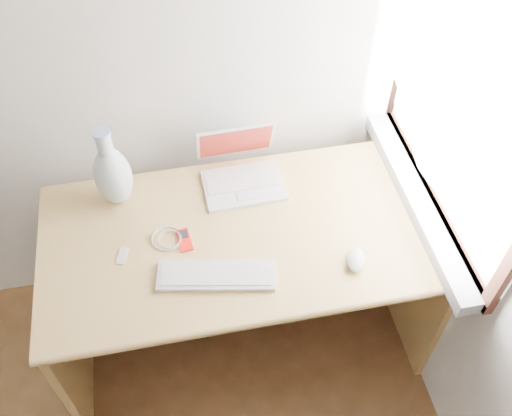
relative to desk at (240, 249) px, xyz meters
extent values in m
cube|color=white|center=(0.72, -0.08, 0.78)|extent=(0.01, 0.90, 1.00)
cube|color=gray|center=(0.66, -0.08, 0.25)|extent=(0.10, 0.96, 0.06)
cube|color=white|center=(0.64, -0.08, 0.81)|extent=(0.02, 0.84, 0.92)
cube|color=tan|center=(0.00, -0.09, 0.21)|extent=(1.45, 0.72, 0.03)
cube|color=tan|center=(-0.71, -0.09, -0.18)|extent=(0.03, 0.68, 0.73)
cube|color=tan|center=(0.71, -0.09, -0.18)|extent=(0.03, 0.68, 0.73)
cube|color=tan|center=(0.00, 0.26, -0.06)|extent=(1.38, 0.03, 0.49)
cube|color=white|center=(0.04, 0.13, 0.23)|extent=(0.31, 0.22, 0.01)
cube|color=silver|center=(0.04, 0.13, 0.24)|extent=(0.28, 0.12, 0.00)
cube|color=white|center=(0.04, 0.23, 0.33)|extent=(0.30, 0.09, 0.19)
cube|color=maroon|center=(0.04, 0.23, 0.33)|extent=(0.28, 0.07, 0.17)
cube|color=silver|center=(-0.12, -0.26, 0.23)|extent=(0.41, 0.19, 0.02)
cube|color=silver|center=(-0.12, -0.26, 0.24)|extent=(0.38, 0.16, 0.00)
ellipsoid|color=white|center=(0.36, -0.29, 0.24)|extent=(0.10, 0.12, 0.04)
cube|color=red|center=(-0.21, -0.09, 0.23)|extent=(0.05, 0.10, 0.01)
cube|color=black|center=(-0.21, -0.09, 0.23)|extent=(0.04, 0.04, 0.00)
torus|color=silver|center=(-0.27, -0.07, 0.22)|extent=(0.14, 0.14, 0.01)
cube|color=silver|center=(-0.43, -0.11, 0.22)|extent=(0.05, 0.08, 0.01)
ellipsoid|color=silver|center=(-0.43, 0.15, 0.35)|extent=(0.13, 0.13, 0.26)
cylinder|color=silver|center=(-0.43, 0.15, 0.51)|extent=(0.05, 0.05, 0.10)
cylinder|color=#95C0EF|center=(-0.43, 0.15, 0.56)|extent=(0.06, 0.06, 0.01)
camera|label=1|loc=(-0.19, -1.32, 1.84)|focal=40.00mm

